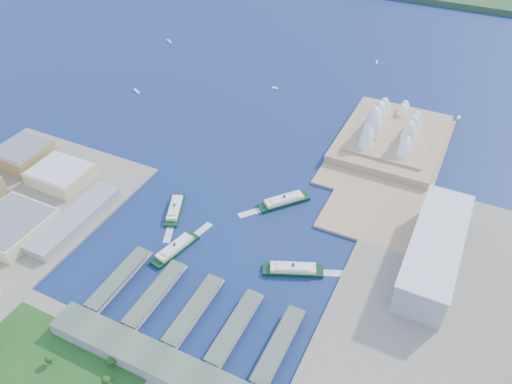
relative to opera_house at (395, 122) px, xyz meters
The scene contains 16 objects.
ground 300.75m from the opera_house, 110.56° to the right, with size 3000.00×3000.00×0.00m, color #101E4D.
peninsula 36.56m from the opera_house, 82.87° to the right, with size 135.00×220.00×3.00m, color tan.
opera_house is the anchor object (origin of this frame).
toaster_building 219.62m from the opera_house, 65.77° to the right, with size 45.00×155.00×35.00m, color #95959A.
ferry_wharves 367.50m from the opera_house, 104.38° to the right, with size 184.00×90.00×9.30m, color #4C5842, non-canonical shape.
terminal_building 425.27m from the opera_house, 102.24° to the right, with size 200.00×28.00×12.00m, color gray.
park 498.56m from the opera_house, 109.34° to the right, with size 150.00×110.00×16.00m, color #194714, non-canonical shape.
ferry_a 307.05m from the opera_house, 127.19° to the right, with size 13.83×54.31×10.27m, color black, non-canonical shape.
ferry_b 195.70m from the opera_house, 114.28° to the right, with size 15.44×60.67×11.47m, color black, non-canonical shape.
ferry_c 332.92m from the opera_house, 116.94° to the right, with size 14.63×57.48×10.87m, color black, non-canonical shape.
ferry_d 271.45m from the opera_house, 96.42° to the right, with size 15.15×59.50×11.25m, color black, non-canonical shape.
boat_a 396.44m from the opera_house, behind, with size 3.86×15.43×2.98m, color white, non-canonical shape.
boat_b 218.71m from the opera_house, 160.51° to the left, with size 3.38×9.65×2.60m, color white, non-canonical shape.
boat_c 131.74m from the opera_house, 56.07° to the left, with size 3.19×10.93×2.46m, color white, non-canonical shape.
boat_d 483.62m from the opera_house, 161.47° to the left, with size 3.67×16.78×2.83m, color white, non-canonical shape.
boat_e 251.84m from the opera_house, 109.77° to the left, with size 3.49×10.96×2.69m, color white, non-canonical shape.
Camera 1 is at (187.43, -301.93, 374.43)m, focal length 35.00 mm.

